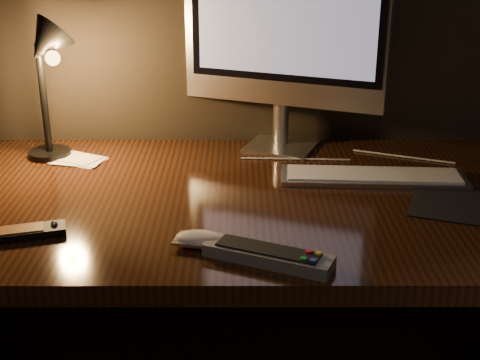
{
  "coord_description": "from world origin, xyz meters",
  "views": [
    {
      "loc": [
        -0.0,
        0.55,
        1.3
      ],
      "look_at": [
        -0.0,
        1.73,
        0.83
      ],
      "focal_mm": 50.0,
      "sensor_mm": 36.0,
      "label": 1
    }
  ],
  "objects_px": {
    "desk": "(241,235)",
    "keyboard": "(373,176)",
    "monitor": "(284,23)",
    "mouse": "(203,241)",
    "media_remote": "(30,231)",
    "tv_remote": "(268,255)",
    "desk_lamp": "(46,64)"
  },
  "relations": [
    {
      "from": "monitor",
      "to": "tv_remote",
      "type": "distance_m",
      "value": 0.67
    },
    {
      "from": "desk_lamp",
      "to": "monitor",
      "type": "bearing_deg",
      "value": 32.44
    },
    {
      "from": "tv_remote",
      "to": "desk_lamp",
      "type": "distance_m",
      "value": 0.74
    },
    {
      "from": "desk",
      "to": "mouse",
      "type": "xyz_separation_m",
      "value": [
        -0.07,
        -0.31,
        0.14
      ]
    },
    {
      "from": "desk",
      "to": "monitor",
      "type": "xyz_separation_m",
      "value": [
        0.1,
        0.23,
        0.44
      ]
    },
    {
      "from": "keyboard",
      "to": "media_remote",
      "type": "xyz_separation_m",
      "value": [
        -0.69,
        -0.28,
        0.0
      ]
    },
    {
      "from": "desk",
      "to": "media_remote",
      "type": "bearing_deg",
      "value": -145.9
    },
    {
      "from": "mouse",
      "to": "tv_remote",
      "type": "distance_m",
      "value": 0.13
    },
    {
      "from": "desk",
      "to": "tv_remote",
      "type": "distance_m",
      "value": 0.39
    },
    {
      "from": "media_remote",
      "to": "tv_remote",
      "type": "distance_m",
      "value": 0.45
    },
    {
      "from": "desk_lamp",
      "to": "desk",
      "type": "bearing_deg",
      "value": 5.45
    },
    {
      "from": "media_remote",
      "to": "tv_remote",
      "type": "relative_size",
      "value": 0.6
    },
    {
      "from": "mouse",
      "to": "tv_remote",
      "type": "relative_size",
      "value": 0.44
    },
    {
      "from": "tv_remote",
      "to": "keyboard",
      "type": "bearing_deg",
      "value": 80.42
    },
    {
      "from": "desk",
      "to": "keyboard",
      "type": "distance_m",
      "value": 0.33
    },
    {
      "from": "keyboard",
      "to": "mouse",
      "type": "height_order",
      "value": "mouse"
    },
    {
      "from": "keyboard",
      "to": "desk_lamp",
      "type": "xyz_separation_m",
      "value": [
        -0.74,
        0.13,
        0.23
      ]
    },
    {
      "from": "keyboard",
      "to": "media_remote",
      "type": "bearing_deg",
      "value": -154.16
    },
    {
      "from": "desk",
      "to": "monitor",
      "type": "height_order",
      "value": "monitor"
    },
    {
      "from": "monitor",
      "to": "desk_lamp",
      "type": "xyz_separation_m",
      "value": [
        -0.55,
        -0.09,
        -0.08
      ]
    },
    {
      "from": "media_remote",
      "to": "mouse",
      "type": "bearing_deg",
      "value": -24.0
    },
    {
      "from": "desk",
      "to": "monitor",
      "type": "relative_size",
      "value": 3.01
    },
    {
      "from": "monitor",
      "to": "tv_remote",
      "type": "relative_size",
      "value": 2.32
    },
    {
      "from": "desk",
      "to": "keyboard",
      "type": "xyz_separation_m",
      "value": [
        0.3,
        0.02,
        0.14
      ]
    },
    {
      "from": "keyboard",
      "to": "mouse",
      "type": "xyz_separation_m",
      "value": [
        -0.37,
        -0.32,
        0.0
      ]
    },
    {
      "from": "monitor",
      "to": "tv_remote",
      "type": "height_order",
      "value": "monitor"
    },
    {
      "from": "media_remote",
      "to": "desk_lamp",
      "type": "xyz_separation_m",
      "value": [
        -0.06,
        0.41,
        0.23
      ]
    },
    {
      "from": "monitor",
      "to": "tv_remote",
      "type": "xyz_separation_m",
      "value": [
        -0.06,
        -0.6,
        -0.3
      ]
    },
    {
      "from": "media_remote",
      "to": "desk",
      "type": "bearing_deg",
      "value": 17.63
    },
    {
      "from": "desk_lamp",
      "to": "mouse",
      "type": "bearing_deg",
      "value": -26.88
    },
    {
      "from": "tv_remote",
      "to": "monitor",
      "type": "bearing_deg",
      "value": 108.22
    },
    {
      "from": "desk",
      "to": "keyboard",
      "type": "bearing_deg",
      "value": 3.3
    }
  ]
}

